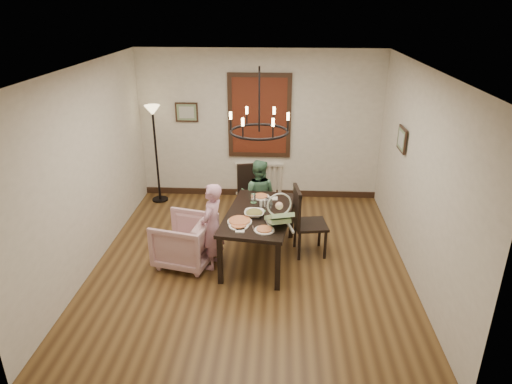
# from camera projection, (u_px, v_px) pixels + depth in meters

# --- Properties ---
(room_shell) EXTENTS (4.51, 5.00, 2.81)m
(room_shell) POSITION_uv_depth(u_px,v_px,m) (252.00, 164.00, 6.52)
(room_shell) COLOR brown
(room_shell) RESTS_ON ground
(dining_table) EXTENTS (1.11, 1.71, 0.75)m
(dining_table) POSITION_uv_depth(u_px,v_px,m) (259.00, 218.00, 6.58)
(dining_table) COLOR black
(dining_table) RESTS_ON room_shell
(chair_far) EXTENTS (0.53, 0.53, 1.00)m
(chair_far) POSITION_uv_depth(u_px,v_px,m) (252.00, 194.00, 7.80)
(chair_far) COLOR black
(chair_far) RESTS_ON room_shell
(chair_right) EXTENTS (0.54, 0.54, 1.08)m
(chair_right) POSITION_uv_depth(u_px,v_px,m) (311.00, 221.00, 6.78)
(chair_right) COLOR black
(chair_right) RESTS_ON room_shell
(armchair) EXTENTS (0.95, 0.93, 0.72)m
(armchair) POSITION_uv_depth(u_px,v_px,m) (185.00, 241.00, 6.58)
(armchair) COLOR #D09FAD
(armchair) RESTS_ON room_shell
(elderly_woman) EXTENTS (0.35, 0.44, 1.06)m
(elderly_woman) POSITION_uv_depth(u_px,v_px,m) (212.00, 233.00, 6.44)
(elderly_woman) COLOR #D193AC
(elderly_woman) RESTS_ON room_shell
(seated_man) EXTENTS (0.54, 0.45, 1.01)m
(seated_man) POSITION_uv_depth(u_px,v_px,m) (258.00, 201.00, 7.54)
(seated_man) COLOR #487959
(seated_man) RESTS_ON room_shell
(baby_bouncer) EXTENTS (0.48, 0.57, 0.32)m
(baby_bouncer) POSITION_uv_depth(u_px,v_px,m) (279.00, 215.00, 6.11)
(baby_bouncer) COLOR #AAD694
(baby_bouncer) RESTS_ON dining_table
(salad_bowl) EXTENTS (0.34, 0.34, 0.08)m
(salad_bowl) POSITION_uv_depth(u_px,v_px,m) (254.00, 213.00, 6.43)
(salad_bowl) COLOR white
(salad_bowl) RESTS_ON dining_table
(pizza_platter) EXTENTS (0.34, 0.34, 0.04)m
(pizza_platter) POSITION_uv_depth(u_px,v_px,m) (240.00, 221.00, 6.25)
(pizza_platter) COLOR tan
(pizza_platter) RESTS_ON dining_table
(drinking_glass) EXTENTS (0.07, 0.07, 0.15)m
(drinking_glass) POSITION_uv_depth(u_px,v_px,m) (270.00, 204.00, 6.65)
(drinking_glass) COLOR silver
(drinking_glass) RESTS_ON dining_table
(window_blinds) EXTENTS (1.00, 0.03, 1.40)m
(window_blinds) POSITION_uv_depth(u_px,v_px,m) (259.00, 116.00, 8.37)
(window_blinds) COLOR #572511
(window_blinds) RESTS_ON room_shell
(radiator) EXTENTS (0.92, 0.12, 0.62)m
(radiator) POSITION_uv_depth(u_px,v_px,m) (259.00, 179.00, 8.87)
(radiator) COLOR silver
(radiator) RESTS_ON room_shell
(picture_back) EXTENTS (0.42, 0.03, 0.36)m
(picture_back) POSITION_uv_depth(u_px,v_px,m) (187.00, 112.00, 8.43)
(picture_back) COLOR black
(picture_back) RESTS_ON room_shell
(picture_right) EXTENTS (0.03, 0.42, 0.36)m
(picture_right) POSITION_uv_depth(u_px,v_px,m) (402.00, 139.00, 6.80)
(picture_right) COLOR black
(picture_right) RESTS_ON room_shell
(floor_lamp) EXTENTS (0.30, 0.30, 1.80)m
(floor_lamp) POSITION_uv_depth(u_px,v_px,m) (156.00, 156.00, 8.46)
(floor_lamp) COLOR black
(floor_lamp) RESTS_ON room_shell
(chandelier) EXTENTS (0.80, 0.80, 0.04)m
(chandelier) POSITION_uv_depth(u_px,v_px,m) (259.00, 132.00, 6.08)
(chandelier) COLOR black
(chandelier) RESTS_ON room_shell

